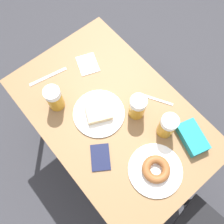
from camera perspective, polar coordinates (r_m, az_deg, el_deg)
name	(u,v)px	position (r m, az deg, el deg)	size (l,w,h in m)	color
ground_plane	(112,149)	(1.96, 0.00, -8.48)	(8.00, 8.00, 0.00)	#333338
table	(112,118)	(1.32, 0.00, -1.47)	(0.68, 1.06, 0.74)	olive
plate_with_cake	(99,113)	(1.24, -3.05, -0.15)	(0.26, 0.26, 0.04)	white
plate_with_donut	(156,170)	(1.18, 9.95, -12.86)	(0.25, 0.25, 0.05)	white
beer_mug_left	(54,98)	(1.24, -13.03, 3.08)	(0.08, 0.08, 0.15)	#C68C23
beer_mug_center	(137,107)	(1.19, 5.82, 1.16)	(0.08, 0.08, 0.15)	#C68C23
beer_mug_right	(167,126)	(1.18, 12.53, -3.10)	(0.08, 0.08, 0.15)	#C68C23
napkin_folded	(88,64)	(1.39, -5.57, 10.83)	(0.14, 0.15, 0.00)	white
fork	(158,100)	(1.30, 10.42, 2.73)	(0.09, 0.14, 0.00)	silver
knife	(48,77)	(1.39, -14.39, 7.84)	(0.21, 0.05, 0.00)	silver
passport_near_edge	(100,157)	(1.19, -2.67, -10.29)	(0.14, 0.15, 0.01)	#141938
blue_pouch	(192,137)	(1.25, 17.86, -5.56)	(0.14, 0.18, 0.05)	teal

